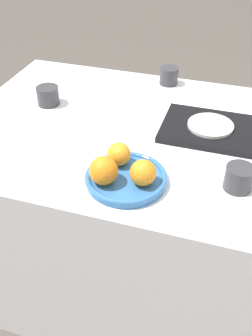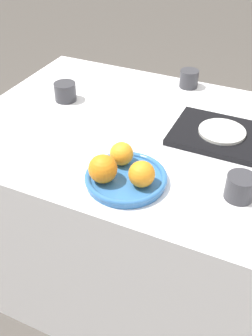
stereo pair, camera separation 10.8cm
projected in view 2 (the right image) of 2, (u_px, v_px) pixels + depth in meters
ground_plane at (160, 278)px, 1.76m from camera, size 12.00×12.00×0.00m
table at (165, 218)px, 1.53m from camera, size 1.40×0.87×0.75m
fruit_platter at (126, 178)px, 1.10m from camera, size 0.23×0.23×0.03m
orange_0 at (103, 169)px, 1.06m from camera, size 0.08×0.08×0.08m
orange_1 at (122, 154)px, 1.13m from camera, size 0.07×0.07×0.07m
orange_2 at (142, 174)px, 1.05m from camera, size 0.07×0.07×0.07m
serving_tray at (221, 135)px, 1.28m from camera, size 0.32×0.24×0.02m
side_plate at (222, 131)px, 1.27m from camera, size 0.15×0.15×0.01m
cup_0 at (189, 79)px, 1.56m from camera, size 0.07×0.07×0.07m
cup_1 at (65, 92)px, 1.48m from camera, size 0.08×0.08×0.07m
cup_3 at (240, 187)px, 1.04m from camera, size 0.08×0.08×0.07m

